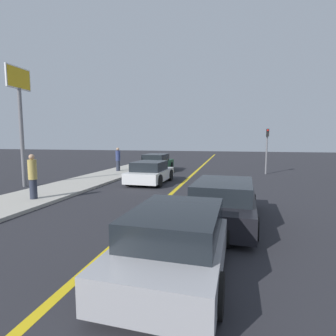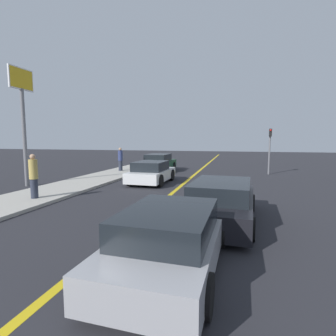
# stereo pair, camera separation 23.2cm
# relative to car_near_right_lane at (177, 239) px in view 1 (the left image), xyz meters

# --- Properties ---
(road_center_line) EXTENTS (0.20, 60.00, 0.01)m
(road_center_line) POSITION_rel_car_near_right_lane_xyz_m (-1.70, 10.04, -0.60)
(road_center_line) COLOR gold
(road_center_line) RESTS_ON ground_plane
(sidewalk_left) EXTENTS (2.88, 31.43, 0.13)m
(sidewalk_left) POSITION_rel_car_near_right_lane_xyz_m (-7.25, 7.76, -0.54)
(sidewalk_left) COLOR #ADA89E
(sidewalk_left) RESTS_ON ground_plane
(car_near_right_lane) EXTENTS (2.01, 4.18, 1.24)m
(car_near_right_lane) POSITION_rel_car_near_right_lane_xyz_m (0.00, 0.00, 0.00)
(car_near_right_lane) COLOR #9E9EA3
(car_near_right_lane) RESTS_ON ground_plane
(car_ahead_center) EXTENTS (2.18, 4.66, 1.29)m
(car_ahead_center) POSITION_rel_car_near_right_lane_xyz_m (0.77, 3.27, 0.02)
(car_ahead_center) COLOR black
(car_ahead_center) RESTS_ON ground_plane
(car_far_distant) EXTENTS (2.04, 3.91, 1.27)m
(car_far_distant) POSITION_rel_car_near_right_lane_xyz_m (-3.57, 9.58, 0.01)
(car_far_distant) COLOR silver
(car_far_distant) RESTS_ON ground_plane
(car_parked_left_lot) EXTENTS (1.94, 4.42, 1.39)m
(car_parked_left_lot) POSITION_rel_car_near_right_lane_xyz_m (-4.75, 15.01, 0.06)
(car_parked_left_lot) COLOR #144728
(car_parked_left_lot) RESTS_ON ground_plane
(pedestrian_near_curb) EXTENTS (0.34, 0.34, 1.81)m
(pedestrian_near_curb) POSITION_rel_car_near_right_lane_xyz_m (-6.79, 4.05, 0.44)
(pedestrian_near_curb) COLOR #282D3D
(pedestrian_near_curb) RESTS_ON sidewalk_left
(pedestrian_mid_group) EXTENTS (0.35, 0.35, 1.78)m
(pedestrian_mid_group) POSITION_rel_car_near_right_lane_xyz_m (-7.45, 13.70, 0.42)
(pedestrian_mid_group) COLOR #282D3D
(pedestrian_mid_group) RESTS_ON sidewalk_left
(traffic_light) EXTENTS (0.18, 0.40, 3.28)m
(traffic_light) POSITION_rel_car_near_right_lane_xyz_m (3.47, 15.29, 1.46)
(traffic_light) COLOR slate
(traffic_light) RESTS_ON ground_plane
(roadside_sign) EXTENTS (0.20, 1.58, 6.24)m
(roadside_sign) POSITION_rel_car_near_right_lane_xyz_m (-9.81, 6.89, 3.87)
(roadside_sign) COLOR slate
(roadside_sign) RESTS_ON ground_plane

